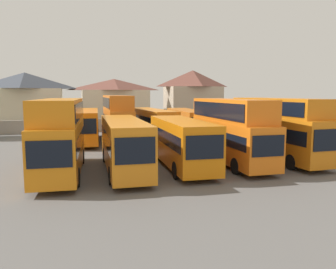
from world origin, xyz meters
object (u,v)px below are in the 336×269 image
bus_1 (60,132)px  bus_6 (87,124)px  bus_5 (278,126)px  house_terrace_centre (115,102)px  bus_8 (152,122)px  house_terrace_left (26,100)px  bus_7 (117,116)px  bus_9 (187,122)px  bus_3 (181,140)px  house_terrace_right (193,97)px  bus_4 (231,128)px  bus_2 (124,142)px

bus_1 → bus_6: bus_1 is taller
bus_5 → bus_6: size_ratio=0.89×
bus_1 → house_terrace_centre: bearing=171.2°
bus_8 → house_terrace_left: 23.57m
bus_8 → bus_7: bearing=-89.2°
house_terrace_centre → bus_9: bearing=-70.3°
house_terrace_centre → bus_5: bearing=-74.3°
bus_3 → house_terrace_right: 34.98m
bus_4 → bus_7: bearing=-154.3°
bus_4 → house_terrace_left: (-18.44, 32.36, 1.57)m
bus_8 → house_terrace_centre: 17.92m
bus_4 → bus_5: bus_5 is taller
bus_7 → bus_3: bearing=11.5°
bus_1 → bus_2: (4.12, -0.22, -0.77)m
bus_4 → house_terrace_right: 33.42m
bus_6 → house_terrace_left: size_ratio=1.08×
bus_6 → bus_9: (11.66, 0.19, -0.07)m
bus_7 → house_terrace_right: bearing=140.2°
bus_9 → house_terrace_right: size_ratio=1.25×
bus_5 → bus_8: size_ratio=0.88×
bus_3 → bus_4: bus_4 is taller
house_terrace_left → bus_5: bearing=-54.9°
bus_6 → bus_9: bearing=94.7°
bus_5 → house_terrace_right: size_ratio=1.13×
bus_4 → house_terrace_left: size_ratio=0.95×
bus_1 → bus_5: size_ratio=1.01×
bus_5 → bus_6: (-14.35, 14.30, -0.78)m
bus_7 → bus_4: bearing=25.8°
bus_4 → house_terrace_left: house_terrace_left is taller
bus_2 → house_terrace_left: (-10.28, 32.71, 2.31)m
bus_1 → bus_7: size_ratio=0.99×
bus_3 → bus_9: (5.55, 14.91, -0.02)m
bus_6 → house_terrace_right: 25.95m
bus_1 → bus_5: bus_1 is taller
bus_6 → bus_8: bus_6 is taller
bus_3 → bus_7: bearing=-167.2°
bus_4 → bus_8: 15.26m
bus_7 → bus_9: size_ratio=0.92×
bus_9 → bus_5: bearing=14.6°
bus_2 → house_terrace_centre: size_ratio=1.02×
bus_2 → bus_3: (4.16, 0.08, -0.05)m
bus_2 → bus_5: (12.40, 0.50, 0.77)m
bus_1 → bus_8: bus_1 is taller
bus_6 → bus_9: bus_6 is taller
bus_7 → house_terrace_right: 23.39m
bus_1 → bus_3: bearing=92.9°
house_terrace_left → house_terrace_centre: house_terrace_left is taller
bus_8 → bus_9: size_ratio=1.03×
bus_2 → house_terrace_centre: 33.25m
bus_1 → bus_8: bearing=151.4°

